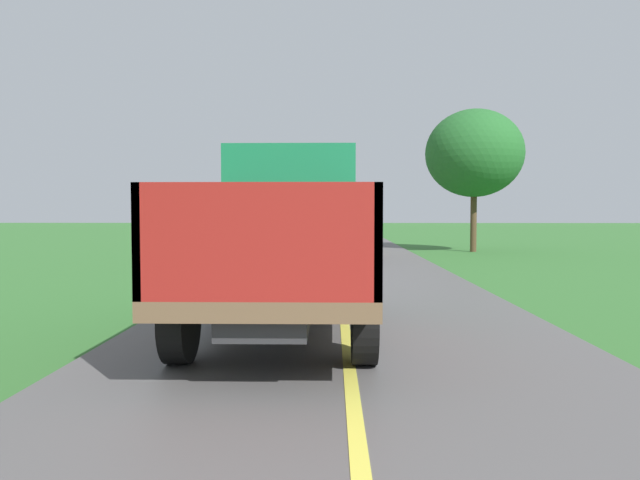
# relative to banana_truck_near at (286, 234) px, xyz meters

# --- Properties ---
(banana_truck_near) EXTENTS (2.38, 5.82, 2.80)m
(banana_truck_near) POSITION_rel_banana_truck_near_xyz_m (0.00, 0.00, 0.00)
(banana_truck_near) COLOR #2D2D30
(banana_truck_near) RESTS_ON road_surface
(banana_truck_far) EXTENTS (2.38, 5.81, 2.80)m
(banana_truck_far) POSITION_rel_banana_truck_near_xyz_m (0.09, 14.19, -0.01)
(banana_truck_far) COLOR #2D2D30
(banana_truck_far) RESTS_ON road_surface
(roadside_tree_near_left) EXTENTS (4.38, 4.38, 6.42)m
(roadside_tree_near_left) POSITION_rel_banana_truck_near_xyz_m (7.09, 18.09, 2.97)
(roadside_tree_near_left) COLOR #4C3823
(roadside_tree_near_left) RESTS_ON ground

